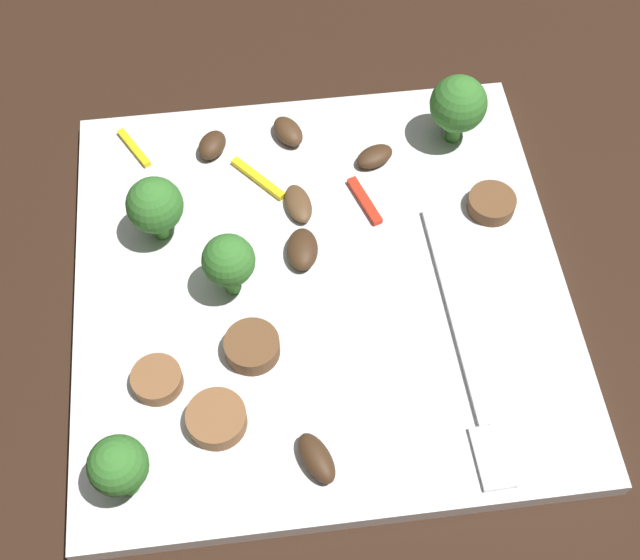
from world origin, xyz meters
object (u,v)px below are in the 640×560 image
Objects in this scene: sausage_slice_2 at (217,419)px; mushroom_0 at (288,131)px; plate at (320,285)px; pepper_strip_2 at (365,201)px; broccoli_floret_1 at (155,206)px; mushroom_1 at (298,204)px; sausage_slice_0 at (491,203)px; mushroom_4 at (375,156)px; pepper_strip_1 at (134,148)px; fork at (466,359)px; sausage_slice_3 at (157,380)px; broccoli_floret_0 at (119,467)px; sausage_slice_1 at (252,347)px; mushroom_5 at (212,145)px; broccoli_floret_3 at (228,260)px; pepper_strip_0 at (258,179)px; broccoli_floret_2 at (458,105)px; mushroom_3 at (302,249)px.

mushroom_0 is at bearing 163.40° from sausage_slice_2.
mushroom_0 is at bearing -176.32° from plate.
pepper_strip_2 is at bearing 35.15° from mushroom_0.
sausage_slice_2 and mushroom_0 have the same top height.
broccoli_floret_1 is 1.57× the size of mushroom_1.
sausage_slice_0 is 0.22m from sausage_slice_2.
sausage_slice_0 reaches higher than pepper_strip_2.
pepper_strip_1 is at bearing -100.48° from mushroom_4.
mushroom_4 is (-0.15, -0.03, 0.00)m from fork.
plate is 0.11m from sausage_slice_2.
sausage_slice_3 is at bearing 3.98° from pepper_strip_1.
pepper_strip_2 is (-0.17, 0.15, -0.03)m from broccoli_floret_0.
plate is at bearing -33.13° from pepper_strip_2.
plate is 6.17× the size of broccoli_floret_1.
pepper_strip_1 is (-0.16, -0.07, -0.00)m from sausage_slice_1.
mushroom_1 is 0.07m from mushroom_5.
plate is at bearing 28.23° from mushroom_5.
broccoli_floret_3 is 0.09m from sausage_slice_2.
plate is at bearing 88.73° from broccoli_floret_3.
broccoli_floret_1 reaches higher than sausage_slice_2.
broccoli_floret_3 is at bearing 141.66° from sausage_slice_3.
fork and pepper_strip_0 have the same top height.
fork is at bearing 36.46° from pepper_strip_0.
mushroom_1 is (-0.12, -0.08, 0.00)m from fork.
sausage_slice_0 is 0.78× the size of pepper_strip_2.
broccoli_floret_2 is at bearing 169.38° from fork.
fork is at bearing 10.88° from mushroom_4.
sausage_slice_1 is at bearing 135.10° from broccoli_floret_0.
broccoli_floret_1 is at bearing 172.44° from broccoli_floret_0.
pepper_strip_0 is (-0.02, -0.02, -0.00)m from mushroom_1.
broccoli_floret_0 is 0.16m from broccoli_floret_1.
fork is 0.15m from mushroom_4.
mushroom_5 is at bearing -136.11° from mushroom_1.
pepper_strip_0 and pepper_strip_2 have the same top height.
mushroom_4 reaches higher than pepper_strip_1.
pepper_strip_2 is at bearing 146.87° from plate.
pepper_strip_1 is at bearing -166.60° from broccoli_floret_1.
broccoli_floret_3 is 0.13m from pepper_strip_1.
mushroom_3 is at bearing -2.42° from mushroom_1.
mushroom_0 reaches higher than pepper_strip_1.
sausage_slice_1 reaches higher than sausage_slice_0.
pepper_strip_2 is at bearing 143.63° from sausage_slice_2.
mushroom_1 is at bearing 156.86° from sausage_slice_2.
broccoli_floret_1 is 1.31× the size of pepper_strip_1.
sausage_slice_2 is 1.38× the size of mushroom_5.
pepper_strip_2 is at bearing 59.71° from mushroom_5.
mushroom_5 is at bearing -135.57° from pepper_strip_0.
sausage_slice_1 is 0.12m from pepper_strip_2.
sausage_slice_3 is (0.10, -0.21, 0.00)m from sausage_slice_0.
sausage_slice_1 is at bearing 151.31° from sausage_slice_2.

